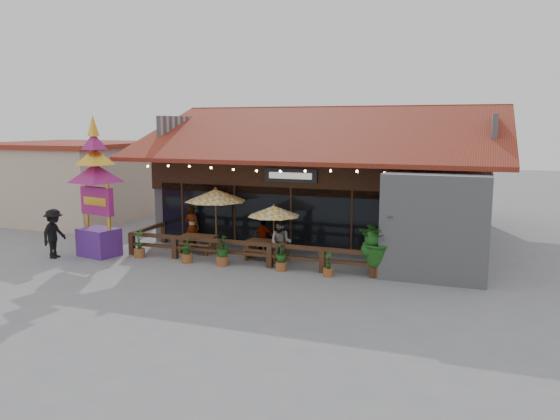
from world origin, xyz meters
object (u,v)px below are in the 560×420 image
at_px(picnic_table_left, 199,241).
at_px(umbrella_right, 274,211).
at_px(tropical_plant, 379,241).
at_px(umbrella_left, 216,196).
at_px(pedestrian, 54,234).
at_px(picnic_table_right, 267,247).
at_px(thai_sign_tower, 96,177).

bearing_deg(picnic_table_left, umbrella_right, -3.65).
bearing_deg(tropical_plant, umbrella_right, 168.06).
relative_size(umbrella_left, pedestrian, 1.47).
bearing_deg(picnic_table_left, umbrella_left, 15.01).
xyz_separation_m(picnic_table_left, picnic_table_right, (3.05, -0.15, 0.02)).
relative_size(umbrella_right, picnic_table_right, 1.47).
xyz_separation_m(picnic_table_right, thai_sign_tower, (-6.50, -1.83, 2.68)).
bearing_deg(picnic_table_left, tropical_plant, -8.30).
distance_m(umbrella_left, picnic_table_left, 2.02).
bearing_deg(umbrella_left, picnic_table_left, -164.99).
bearing_deg(picnic_table_left, thai_sign_tower, -150.10).
relative_size(umbrella_right, picnic_table_left, 1.60).
xyz_separation_m(umbrella_left, picnic_table_left, (-0.69, -0.19, -1.89)).
distance_m(tropical_plant, pedestrian, 12.58).
relative_size(picnic_table_left, pedestrian, 0.76).
distance_m(umbrella_left, thai_sign_tower, 4.74).
xyz_separation_m(picnic_table_left, tropical_plant, (7.60, -1.11, 0.79)).
distance_m(umbrella_left, picnic_table_right, 3.03).
xyz_separation_m(umbrella_left, pedestrian, (-5.54, -3.08, -1.38)).
bearing_deg(picnic_table_right, umbrella_left, 171.87).
bearing_deg(umbrella_left, tropical_plant, -10.61).
height_order(picnic_table_left, picnic_table_right, picnic_table_right).
bearing_deg(umbrella_right, thai_sign_tower, -165.48).
distance_m(picnic_table_left, picnic_table_right, 3.06).
bearing_deg(thai_sign_tower, umbrella_left, 27.65).
bearing_deg(picnic_table_left, pedestrian, -149.12).
relative_size(picnic_table_right, thai_sign_tower, 0.27).
distance_m(picnic_table_left, pedestrian, 5.67).
xyz_separation_m(umbrella_right, tropical_plant, (4.23, -0.89, -0.66)).
relative_size(umbrella_left, tropical_plant, 1.30).
height_order(umbrella_left, picnic_table_right, umbrella_left).
height_order(picnic_table_right, pedestrian, pedestrian).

